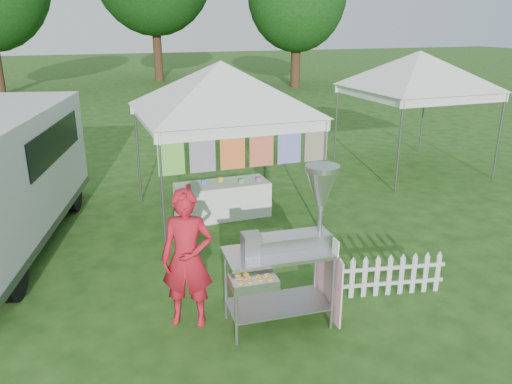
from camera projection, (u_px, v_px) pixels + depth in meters
name	position (u px, v px, depth m)	size (l,w,h in m)	color
ground	(298.00, 304.00, 6.82)	(120.00, 120.00, 0.00)	#1E4212
canopy_main	(221.00, 61.00, 8.96)	(4.24, 4.24, 3.45)	#59595E
canopy_right	(421.00, 51.00, 12.10)	(4.24, 4.24, 3.45)	#59595E
donut_cart	(296.00, 235.00, 6.05)	(1.52, 0.95, 2.04)	gray
vendor	(187.00, 259.00, 6.14)	(0.65, 0.43, 1.78)	#B61625
picket_fence	(389.00, 276.00, 6.96)	(1.59, 0.35, 0.56)	silver
display_table	(223.00, 200.00, 9.79)	(1.80, 0.70, 0.69)	white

